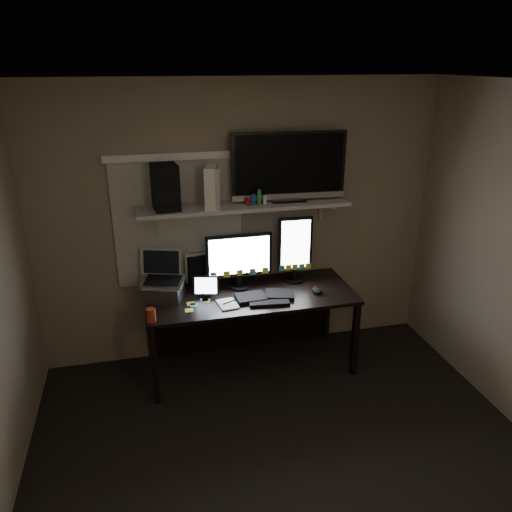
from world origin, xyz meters
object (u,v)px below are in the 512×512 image
object	(u,v)px
desk	(247,306)
tv	(289,167)
mouse	(317,290)
monitor_landscape	(239,261)
monitor_portrait	(295,249)
game_console	(212,186)
keyboard	(266,296)
laptop	(163,277)
cup	(151,315)
tablet	(206,286)
speaker	(165,187)

from	to	relation	value
desk	tv	distance (m)	1.29
desk	mouse	distance (m)	0.65
desk	monitor_landscape	world-z (taller)	monitor_landscape
monitor_portrait	game_console	xyz separation A→B (m)	(-0.73, 0.03, 0.61)
keyboard	laptop	bearing A→B (deg)	173.88
keyboard	cup	bearing A→B (deg)	-162.15
monitor_landscape	laptop	bearing A→B (deg)	-174.70
mouse	tablet	size ratio (longest dim) A/B	0.53
tablet	speaker	world-z (taller)	speaker
cup	mouse	bearing A→B (deg)	7.25
tablet	speaker	size ratio (longest dim) A/B	0.60
mouse	cup	world-z (taller)	cup
tablet	keyboard	bearing A→B (deg)	-2.12
desk	cup	world-z (taller)	cup
mouse	tablet	xyz separation A→B (m)	(-0.95, 0.15, 0.08)
cup	game_console	distance (m)	1.15
monitor_portrait	laptop	xyz separation A→B (m)	(-1.18, -0.09, -0.11)
tablet	speaker	bearing A→B (deg)	163.89
tablet	laptop	distance (m)	0.37
monitor_portrait	speaker	distance (m)	1.27
monitor_portrait	monitor_landscape	bearing A→B (deg)	-175.62
monitor_landscape	speaker	xyz separation A→B (m)	(-0.59, 0.04, 0.68)
speaker	tablet	bearing A→B (deg)	-35.30
game_console	tv	bearing A→B (deg)	17.23
monitor_portrait	game_console	size ratio (longest dim) A/B	1.82
tablet	game_console	world-z (taller)	game_console
monitor_portrait	speaker	xyz separation A→B (m)	(-1.11, 0.02, 0.63)
laptop	game_console	xyz separation A→B (m)	(0.45, 0.11, 0.72)
monitor_landscape	tablet	xyz separation A→B (m)	(-0.32, -0.11, -0.16)
game_console	speaker	world-z (taller)	speaker
monitor_portrait	speaker	world-z (taller)	speaker
tv	game_console	distance (m)	0.68
keyboard	mouse	world-z (taller)	mouse
keyboard	laptop	xyz separation A→B (m)	(-0.84, 0.19, 0.18)
mouse	game_console	world-z (taller)	game_console
mouse	laptop	size ratio (longest dim) A/B	0.30
laptop	cup	distance (m)	0.43
keyboard	mouse	xyz separation A→B (m)	(0.46, -0.01, 0.01)
desk	mouse	size ratio (longest dim) A/B	15.20
monitor_landscape	cup	size ratio (longest dim) A/B	5.42
mouse	tv	bearing A→B (deg)	110.49
desk	monitor_landscape	bearing A→B (deg)	158.18
monitor_portrait	mouse	xyz separation A→B (m)	(0.12, -0.29, -0.29)
desk	keyboard	distance (m)	0.32
desk	monitor_portrait	world-z (taller)	monitor_portrait
desk	speaker	xyz separation A→B (m)	(-0.65, 0.07, 1.11)
keyboard	game_console	xyz separation A→B (m)	(-0.39, 0.30, 0.90)
speaker	cup	bearing A→B (deg)	-117.58
monitor_landscape	tablet	world-z (taller)	monitor_landscape
desk	laptop	world-z (taller)	laptop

